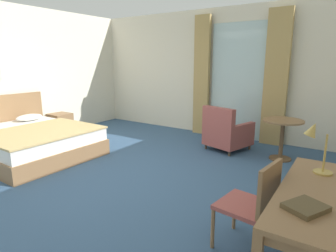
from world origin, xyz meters
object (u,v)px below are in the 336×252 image
Objects in this scene: desk_chair at (254,202)px; closed_book at (306,207)px; bed at (29,141)px; nightstand at (60,124)px; armchair_by_window at (226,133)px; desk_lamp at (316,141)px; writing_desk at (317,202)px; round_cafe_table at (283,130)px.

desk_chair reaches higher than closed_book.
bed is 4.51× the size of nightstand.
desk_chair is at bearing -62.79° from armchair_by_window.
desk_lamp is 0.51× the size of armchair_by_window.
writing_desk is at bearing -75.67° from desk_lamp.
writing_desk is 3.24× the size of desk_lamp.
desk_lamp is at bearing 104.33° from writing_desk.
armchair_by_window is at bearing 126.66° from desk_lamp.
closed_book is at bearing -85.10° from desk_lamp.
bed is at bearing 174.74° from desk_chair.
nightstand is 0.69× the size of round_cafe_table.
desk_chair reaches higher than nightstand.
desk_lamp is 0.65× the size of round_cafe_table.
armchair_by_window is (-1.40, 2.72, -0.14)m from desk_chair.
armchair_by_window is 1.04m from round_cafe_table.
desk_chair is (-0.49, 0.07, -0.17)m from writing_desk.
closed_book is (0.06, -0.74, -0.27)m from desk_lamp.
bed is 1.56m from nightstand.
nightstand is at bearing 124.16° from bed.
desk_chair is (4.25, -0.39, 0.21)m from bed.
closed_book reaches higher than writing_desk.
closed_book is at bearing -9.83° from bed.
armchair_by_window reaches higher than round_cafe_table.
armchair_by_window is at bearing 39.20° from bed.
nightstand is at bearing -167.39° from round_cafe_table.
bed is at bearing -55.84° from nightstand.
desk_chair is at bearing -82.11° from round_cafe_table.
nightstand is 1.96× the size of closed_book.
desk_lamp is (-0.10, 0.38, 0.38)m from writing_desk.
writing_desk is 2.12× the size of round_cafe_table.
closed_book is at bearing -59.46° from armchair_by_window.
bed is at bearing -162.84° from closed_book.
bed is 4.28m from desk_chair.
bed is 4.78m from writing_desk.
bed reaches higher than nightstand.
writing_desk is 1.74× the size of desk_chair.
round_cafe_table is at bearing 31.23° from bed.
armchair_by_window is (3.73, 1.04, 0.09)m from nightstand.
desk_lamp reaches higher than desk_chair.
writing_desk is 3.39m from armchair_by_window.
desk_lamp reaches higher than writing_desk.
desk_chair is 3.06m from armchair_by_window.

